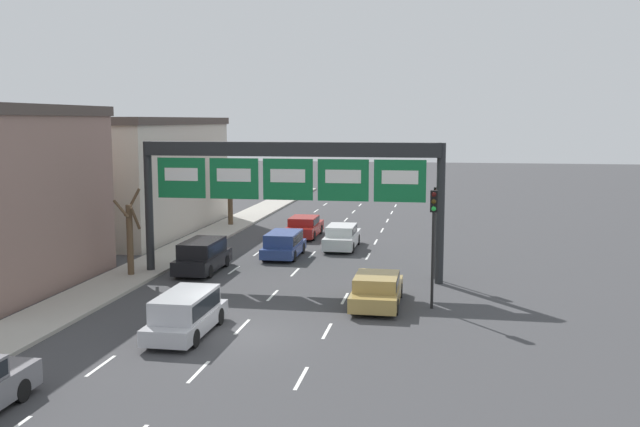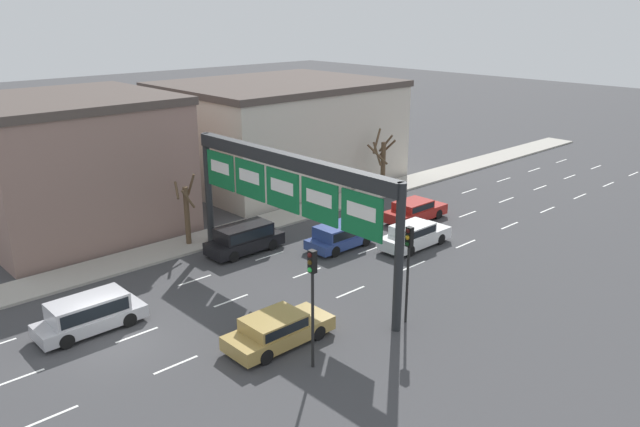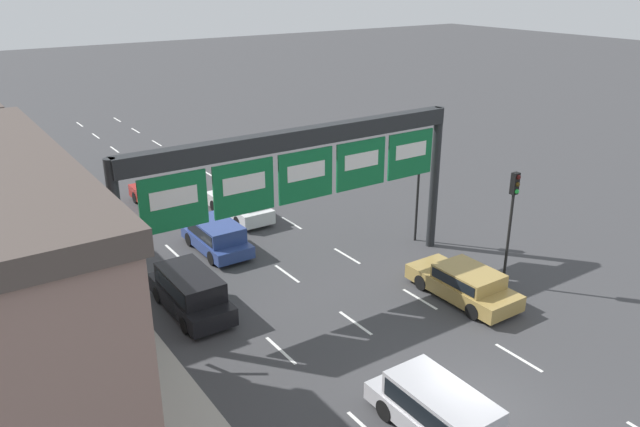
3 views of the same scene
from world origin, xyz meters
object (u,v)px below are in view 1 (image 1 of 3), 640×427
at_px(car_red, 304,226).
at_px(sign_gantry, 289,169).
at_px(suv_black, 203,254).
at_px(traffic_light_near_gantry, 436,214).
at_px(suv_blue, 284,243).
at_px(car_white, 342,236).
at_px(car_gold, 377,289).
at_px(tree_bare_closest, 229,193).
at_px(tree_bare_second, 130,234).
at_px(suv_silver, 186,311).
at_px(traffic_light_mid_block, 433,225).

bearing_deg(car_red, sign_gantry, -82.45).
relative_size(suv_black, traffic_light_near_gantry, 1.01).
xyz_separation_m(suv_blue, car_red, (-0.17, 7.18, -0.07)).
height_order(suv_black, car_white, suv_black).
bearing_deg(car_gold, suv_black, 151.07).
distance_m(traffic_light_near_gantry, tree_bare_closest, 21.73).
relative_size(car_red, car_white, 0.97).
bearing_deg(suv_black, traffic_light_near_gantry, 1.22).
relative_size(tree_bare_closest, tree_bare_second, 1.08).
xyz_separation_m(car_white, tree_bare_closest, (-9.53, 7.71, 1.70)).
relative_size(traffic_light_near_gantry, tree_bare_closest, 0.98).
bearing_deg(tree_bare_second, tree_bare_closest, 90.54).
relative_size(suv_blue, tree_bare_closest, 0.92).
distance_m(sign_gantry, suv_blue, 7.23).
relative_size(suv_black, tree_bare_second, 1.07).
bearing_deg(car_red, tree_bare_second, -114.60).
height_order(suv_silver, traffic_light_mid_block, traffic_light_mid_block).
xyz_separation_m(suv_black, tree_bare_closest, (-3.30, 15.66, 1.56)).
distance_m(car_white, tree_bare_second, 13.64).
bearing_deg(car_gold, tree_bare_second, 164.85).
height_order(suv_silver, traffic_light_near_gantry, traffic_light_near_gantry).
xyz_separation_m(suv_black, car_gold, (9.59, -5.30, -0.19)).
height_order(suv_black, tree_bare_closest, tree_bare_closest).
height_order(suv_silver, suv_black, suv_black).
height_order(car_white, traffic_light_mid_block, traffic_light_mid_block).
height_order(suv_blue, tree_bare_second, tree_bare_second).
distance_m(sign_gantry, car_red, 13.47).
bearing_deg(suv_silver, sign_gantry, 79.96).
relative_size(car_red, tree_bare_second, 1.08).
bearing_deg(car_gold, traffic_light_near_gantry, 66.57).
bearing_deg(traffic_light_mid_block, sign_gantry, 146.53).
bearing_deg(tree_bare_closest, car_white, -38.98).
distance_m(suv_blue, traffic_light_mid_block, 13.50).
relative_size(car_red, car_gold, 0.98).
relative_size(suv_silver, tree_bare_closest, 1.01).
xyz_separation_m(car_red, car_gold, (6.46, -17.12, -0.02)).
xyz_separation_m(traffic_light_mid_block, tree_bare_second, (-15.05, 3.53, -1.34)).
height_order(suv_silver, car_gold, suv_silver).
xyz_separation_m(suv_silver, suv_black, (-3.02, 10.64, 0.05)).
relative_size(suv_black, traffic_light_mid_block, 0.93).
bearing_deg(tree_bare_second, car_red, 65.40).
bearing_deg(car_white, tree_bare_closest, 141.02).
height_order(suv_blue, car_white, car_white).
bearing_deg(car_white, suv_silver, -99.81).
height_order(suv_blue, suv_black, suv_black).
distance_m(suv_black, tree_bare_closest, 16.08).
height_order(suv_black, traffic_light_mid_block, traffic_light_mid_block).
bearing_deg(suv_blue, car_red, 91.36).
relative_size(suv_silver, car_red, 1.00).
xyz_separation_m(suv_blue, traffic_light_mid_block, (8.62, -10.03, 2.72)).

